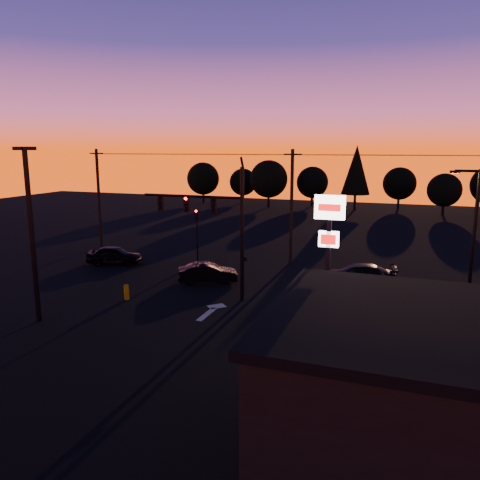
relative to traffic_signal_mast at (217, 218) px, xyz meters
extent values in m
plane|color=black|center=(0.10, -3.99, -4.94)|extent=(120.00, 120.00, 0.00)
cube|color=beige|center=(0.60, -2.99, -4.93)|extent=(0.35, 2.20, 0.01)
cube|color=beige|center=(0.60, -1.59, -4.93)|extent=(1.20, 1.20, 0.01)
cylinder|color=black|center=(1.60, 0.01, -0.94)|extent=(0.24, 0.24, 8.00)
cylinder|color=black|center=(1.60, 0.01, 3.26)|extent=(0.14, 0.52, 0.76)
cylinder|color=black|center=(-1.65, 0.01, 1.26)|extent=(6.50, 0.16, 0.16)
cube|color=black|center=(-0.20, 0.01, 0.76)|extent=(0.32, 0.22, 0.95)
sphere|color=black|center=(-0.20, -0.12, 1.11)|extent=(0.18, 0.18, 0.18)
sphere|color=black|center=(-0.20, -0.12, 0.81)|extent=(0.18, 0.18, 0.18)
sphere|color=black|center=(-0.20, -0.12, 0.51)|extent=(0.18, 0.18, 0.18)
cube|color=black|center=(-2.00, 0.01, 0.76)|extent=(0.32, 0.22, 0.95)
sphere|color=#FF0705|center=(-2.00, -0.12, 1.11)|extent=(0.18, 0.18, 0.18)
sphere|color=black|center=(-2.00, -0.12, 0.81)|extent=(0.18, 0.18, 0.18)
sphere|color=black|center=(-2.00, -0.12, 0.51)|extent=(0.18, 0.18, 0.18)
cube|color=black|center=(-3.80, 0.01, 0.76)|extent=(0.32, 0.22, 0.95)
sphere|color=black|center=(-3.80, -0.12, 1.11)|extent=(0.18, 0.18, 0.18)
sphere|color=black|center=(-3.80, -0.12, 0.81)|extent=(0.18, 0.18, 0.18)
sphere|color=black|center=(-3.80, -0.12, 0.51)|extent=(0.18, 0.18, 0.18)
cube|color=black|center=(1.78, 0.01, -2.34)|extent=(0.22, 0.18, 0.28)
cylinder|color=black|center=(-4.90, 7.51, -3.14)|extent=(0.14, 0.14, 3.60)
cube|color=black|center=(-4.90, 7.51, -1.04)|extent=(0.30, 0.20, 0.90)
sphere|color=#FF0705|center=(-4.90, 7.39, -0.72)|extent=(0.18, 0.18, 0.18)
sphere|color=black|center=(-4.90, 7.39, -1.00)|extent=(0.18, 0.18, 0.18)
sphere|color=black|center=(-4.90, 7.39, -1.28)|extent=(0.18, 0.18, 0.18)
cube|color=black|center=(-7.40, -6.99, -0.44)|extent=(0.18, 0.18, 9.00)
cube|color=black|center=(-7.75, -6.99, 4.11)|extent=(0.55, 0.30, 0.18)
cube|color=black|center=(-7.05, -6.99, 4.11)|extent=(0.55, 0.30, 0.18)
cube|color=black|center=(7.10, -2.49, -1.74)|extent=(0.22, 0.22, 6.40)
cube|color=white|center=(7.10, -2.49, 1.26)|extent=(1.50, 0.25, 1.20)
cube|color=red|center=(7.10, -2.63, 1.26)|extent=(1.10, 0.02, 0.35)
cube|color=white|center=(7.10, -2.49, -0.34)|extent=(1.00, 0.22, 0.80)
cube|color=red|center=(7.10, -2.62, -0.34)|extent=(0.75, 0.02, 0.50)
cylinder|color=black|center=(14.10, 1.51, -0.94)|extent=(0.20, 0.20, 8.00)
cylinder|color=black|center=(13.50, 1.51, 2.96)|extent=(1.20, 0.14, 0.14)
cube|color=black|center=(12.90, 1.51, 2.91)|extent=(0.50, 0.22, 0.14)
plane|color=#FFB759|center=(12.90, 1.51, 2.83)|extent=(0.35, 0.35, 0.00)
cylinder|color=black|center=(-15.90, 10.01, -0.44)|extent=(0.26, 0.26, 9.00)
cube|color=black|center=(-15.90, 10.01, 3.66)|extent=(1.40, 0.10, 0.10)
cylinder|color=black|center=(2.10, 10.01, -0.44)|extent=(0.26, 0.26, 9.00)
cube|color=black|center=(2.10, 10.01, 3.66)|extent=(1.40, 0.10, 0.10)
cylinder|color=black|center=(-6.90, 9.41, 3.61)|extent=(18.00, 0.02, 0.02)
cylinder|color=black|center=(-6.90, 10.01, 3.66)|extent=(18.00, 0.02, 0.02)
cylinder|color=black|center=(-6.90, 10.61, 3.61)|extent=(18.00, 0.02, 0.02)
cylinder|color=black|center=(11.10, 9.41, 3.61)|extent=(18.00, 0.02, 0.02)
cylinder|color=black|center=(11.10, 10.01, 3.66)|extent=(18.00, 0.02, 0.02)
cylinder|color=black|center=(11.10, 10.61, 3.61)|extent=(18.00, 0.02, 0.02)
cube|color=black|center=(9.10, -7.47, -3.54)|extent=(2.20, 0.05, 1.60)
cube|color=black|center=(12.10, -7.47, -3.54)|extent=(2.20, 0.05, 1.60)
cylinder|color=#C19D06|center=(-5.04, -2.31, -4.48)|extent=(0.31, 0.31, 0.92)
cylinder|color=black|center=(-21.90, 46.01, -4.12)|extent=(0.36, 0.36, 1.62)
sphere|color=black|center=(-21.90, 46.01, -0.87)|extent=(5.36, 5.36, 5.36)
cylinder|color=black|center=(-15.90, 49.01, -4.25)|extent=(0.36, 0.36, 1.38)
sphere|color=black|center=(-15.90, 49.01, -1.50)|extent=(4.54, 4.54, 4.54)
cylinder|color=black|center=(-9.90, 44.01, -4.06)|extent=(0.36, 0.36, 1.75)
sphere|color=black|center=(-9.90, 44.01, -0.56)|extent=(5.77, 5.78, 5.78)
cylinder|color=black|center=(-3.90, 48.01, -4.19)|extent=(0.36, 0.36, 1.50)
sphere|color=black|center=(-3.90, 48.01, -1.19)|extent=(4.95, 4.95, 4.95)
cylinder|color=black|center=(3.10, 45.01, -3.75)|extent=(0.36, 0.36, 2.38)
cone|color=black|center=(3.10, 45.01, 1.00)|extent=(4.18, 4.18, 7.12)
cylinder|color=black|center=(9.10, 50.01, -4.19)|extent=(0.36, 0.36, 1.50)
sphere|color=black|center=(9.10, 50.01, -1.19)|extent=(4.95, 4.95, 4.95)
cylinder|color=black|center=(15.10, 44.01, -4.25)|extent=(0.36, 0.36, 1.38)
sphere|color=black|center=(15.10, 44.01, -1.50)|extent=(4.54, 4.54, 4.54)
imported|color=black|center=(-10.96, 4.96, -4.21)|extent=(4.58, 2.95, 1.45)
imported|color=black|center=(-1.90, 2.81, -4.27)|extent=(4.28, 2.96, 1.34)
imported|color=black|center=(7.77, 5.37, -4.19)|extent=(5.36, 2.81, 1.48)
imported|color=black|center=(10.65, -7.54, -4.28)|extent=(2.63, 4.89, 1.31)
camera|label=1|loc=(10.80, -25.53, 4.13)|focal=35.00mm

